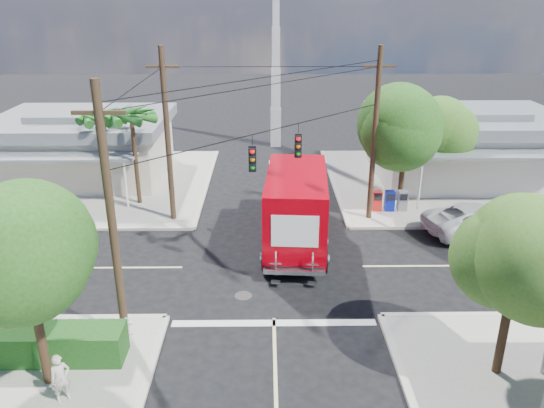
{
  "coord_description": "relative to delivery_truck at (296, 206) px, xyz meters",
  "views": [
    {
      "loc": [
        -0.27,
        -20.74,
        11.28
      ],
      "look_at": [
        0.0,
        2.0,
        2.2
      ],
      "focal_mm": 35.0,
      "sensor_mm": 36.0,
      "label": 1
    }
  ],
  "objects": [
    {
      "name": "ground",
      "position": [
        -1.17,
        -2.54,
        -1.9
      ],
      "size": [
        120.0,
        120.0,
        0.0
      ],
      "primitive_type": "plane",
      "color": "black",
      "rests_on": "ground"
    },
    {
      "name": "tree_ne_front",
      "position": [
        6.04,
        4.22,
        2.86
      ],
      "size": [
        4.21,
        4.14,
        6.66
      ],
      "color": "#422D1C",
      "rests_on": "sidewalk_ne"
    },
    {
      "name": "radio_tower",
      "position": [
        -0.67,
        17.46,
        3.74
      ],
      "size": [
        0.8,
        0.8,
        17.0
      ],
      "color": "silver",
      "rests_on": "ground"
    },
    {
      "name": "vending_boxes",
      "position": [
        5.33,
        3.66,
        -1.21
      ],
      "size": [
        1.9,
        0.5,
        1.1
      ],
      "color": "red",
      "rests_on": "sidewalk_ne"
    },
    {
      "name": "parked_car",
      "position": [
        9.2,
        0.87,
        -1.13
      ],
      "size": [
        6.06,
        3.98,
        1.55
      ],
      "primitive_type": "imported",
      "rotation": [
        0.0,
        0.0,
        1.85
      ],
      "color": "silver",
      "rests_on": "ground"
    },
    {
      "name": "tree_se",
      "position": [
        5.84,
        -9.78,
        2.14
      ],
      "size": [
        3.67,
        3.54,
        5.62
      ],
      "color": "#422D1C",
      "rests_on": "sidewalk_se"
    },
    {
      "name": "sidewalk_ne",
      "position": [
        9.71,
        8.34,
        -1.83
      ],
      "size": [
        14.12,
        14.12,
        0.14
      ],
      "color": "#9F998F",
      "rests_on": "ground"
    },
    {
      "name": "road_markings",
      "position": [
        -1.17,
        -4.01,
        -1.9
      ],
      "size": [
        32.0,
        32.0,
        0.01
      ],
      "color": "beige",
      "rests_on": "ground"
    },
    {
      "name": "picket_fence",
      "position": [
        -8.97,
        -8.14,
        -1.22
      ],
      "size": [
        5.94,
        0.06,
        1.0
      ],
      "color": "silver",
      "rests_on": "sidewalk_sw"
    },
    {
      "name": "tree_sw_front",
      "position": [
        -8.16,
        -10.08,
        2.43
      ],
      "size": [
        3.88,
        3.78,
        6.03
      ],
      "color": "#422D1C",
      "rests_on": "sidewalk_sw"
    },
    {
      "name": "utility_poles",
      "position": [
        -2.75,
        -0.93,
        2.77
      ],
      "size": [
        12.0,
        10.68,
        9.0
      ],
      "color": "#473321",
      "rests_on": "ground"
    },
    {
      "name": "sidewalk_nw",
      "position": [
        -12.05,
        8.34,
        -1.83
      ],
      "size": [
        14.12,
        14.12,
        0.14
      ],
      "color": "#9F998F",
      "rests_on": "ground"
    },
    {
      "name": "palm_nw_back",
      "position": [
        -10.67,
        6.46,
        2.77
      ],
      "size": [
        3.01,
        3.08,
        5.19
      ],
      "color": "#422D1C",
      "rests_on": "sidewalk_nw"
    },
    {
      "name": "delivery_truck",
      "position": [
        0.0,
        0.0,
        0.0
      ],
      "size": [
        3.33,
        8.82,
        3.74
      ],
      "color": "black",
      "rests_on": "ground"
    },
    {
      "name": "palm_nw_front",
      "position": [
        -8.67,
        4.96,
        3.14
      ],
      "size": [
        3.01,
        3.08,
        5.59
      ],
      "color": "#422D1C",
      "rests_on": "sidewalk_nw"
    },
    {
      "name": "hedge_sw",
      "position": [
        -9.17,
        -8.94,
        -1.21
      ],
      "size": [
        6.2,
        1.2,
        1.1
      ],
      "primitive_type": "cube",
      "color": "#133E12",
      "rests_on": "sidewalk_sw"
    },
    {
      "name": "pedestrian",
      "position": [
        -7.41,
        -10.85,
        -0.99
      ],
      "size": [
        0.67,
        0.64,
        1.55
      ],
      "primitive_type": "imported",
      "rotation": [
        0.0,
        0.0,
        0.64
      ],
      "color": "beige",
      "rests_on": "sidewalk_sw"
    },
    {
      "name": "building_ne",
      "position": [
        11.33,
        9.43,
        0.42
      ],
      "size": [
        11.8,
        10.2,
        4.5
      ],
      "color": "beige",
      "rests_on": "sidewalk_ne"
    },
    {
      "name": "tree_ne_back",
      "position": [
        8.64,
        6.42,
        2.29
      ],
      "size": [
        3.77,
        3.66,
        5.82
      ],
      "color": "#422D1C",
      "rests_on": "sidewalk_ne"
    },
    {
      "name": "building_nw",
      "position": [
        -13.17,
        9.92,
        0.32
      ],
      "size": [
        10.8,
        10.2,
        4.3
      ],
      "color": "beige",
      "rests_on": "sidewalk_nw"
    }
  ]
}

